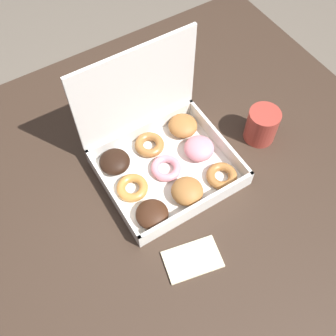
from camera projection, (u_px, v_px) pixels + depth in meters
name	position (u px, v px, depth m)	size (l,w,h in m)	color
ground_plane	(158.00, 273.00, 1.60)	(8.00, 8.00, 0.00)	#6B6054
dining_table	(153.00, 196.00, 1.03)	(1.26, 0.99, 0.76)	#38281E
donut_box	(163.00, 154.00, 0.94)	(0.31, 0.27, 0.29)	silver
coffee_mug	(262.00, 125.00, 0.98)	(0.08, 0.08, 0.09)	#A3382D
paper_napkin	(192.00, 259.00, 0.85)	(0.13, 0.10, 0.01)	beige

